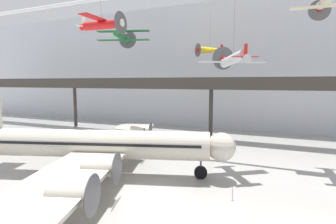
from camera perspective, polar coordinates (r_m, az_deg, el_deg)
name	(u,v)px	position (r m, az deg, el deg)	size (l,w,h in m)	color
ground_plane	(142,192)	(24.34, -5.72, -16.85)	(260.00, 260.00, 0.00)	#9E9B96
hangar_back_wall	(224,66)	(56.28, 12.05, 9.71)	(140.00, 3.00, 25.82)	silver
mezzanine_walkway	(210,87)	(44.98, 9.11, 5.31)	(110.00, 3.20, 10.43)	#38332D
airliner_silver_main	(95,145)	(28.22, -15.61, -6.83)	(28.12, 32.69, 8.85)	beige
suspended_plane_cream_biplane	(325,2)	(35.16, 30.92, 19.92)	(6.88, 5.62, 5.45)	beige
suspended_plane_green_biplane	(123,36)	(50.57, -9.83, 15.89)	(9.68, 8.18, 6.03)	#1E6B33
suspended_plane_red_highwing	(102,25)	(34.16, -14.26, 17.97)	(5.99, 7.36, 7.09)	red
suspended_plane_silver_racer	(233,59)	(29.76, 14.03, 11.09)	(6.90, 6.34, 10.95)	silver
suspended_plane_yellow_lowwing	(210,50)	(48.72, 9.13, 13.14)	(5.59, 5.63, 8.15)	yellow
stanchion_barrier	(232,196)	(23.25, 13.83, -17.30)	(0.36, 0.36, 1.08)	#B2B5BA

